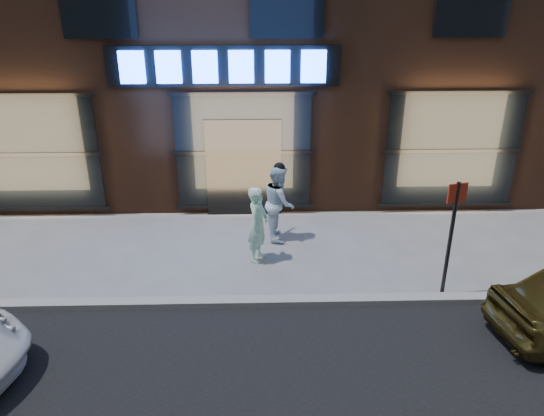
# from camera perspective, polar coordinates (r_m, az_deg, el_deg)

# --- Properties ---
(ground) EXTENTS (90.00, 90.00, 0.00)m
(ground) POSITION_cam_1_polar(r_m,az_deg,el_deg) (9.82, -3.42, -10.33)
(ground) COLOR slate
(ground) RESTS_ON ground
(curb) EXTENTS (60.00, 0.25, 0.12)m
(curb) POSITION_cam_1_polar(r_m,az_deg,el_deg) (9.79, -3.43, -10.04)
(curb) COLOR gray
(curb) RESTS_ON ground
(man_bowtie) EXTENTS (0.57, 0.69, 1.63)m
(man_bowtie) POSITION_cam_1_polar(r_m,az_deg,el_deg) (10.82, -1.52, -1.79)
(man_bowtie) COLOR #BBF6D4
(man_bowtie) RESTS_ON ground
(man_cap) EXTENTS (0.71, 0.88, 1.71)m
(man_cap) POSITION_cam_1_polar(r_m,az_deg,el_deg) (11.73, 0.76, 0.62)
(man_cap) COLOR white
(man_cap) RESTS_ON ground
(sign_post) EXTENTS (0.36, 0.11, 2.27)m
(sign_post) POSITION_cam_1_polar(r_m,az_deg,el_deg) (9.91, 18.77, -2.18)
(sign_post) COLOR #262628
(sign_post) RESTS_ON ground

